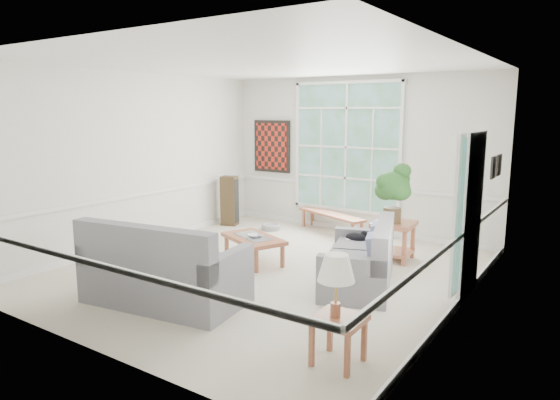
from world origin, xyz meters
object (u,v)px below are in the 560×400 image
object	(u,v)px
end_table	(393,241)
side_table	(338,340)
loveseat_right	(358,254)
coffee_table	(254,249)
loveseat_front	(165,261)

from	to	relation	value
end_table	side_table	bearing A→B (deg)	-76.94
loveseat_right	coffee_table	world-z (taller)	loveseat_right
loveseat_right	side_table	bearing A→B (deg)	-88.58
loveseat_front	loveseat_right	bearing A→B (deg)	38.22
loveseat_right	coffee_table	distance (m)	1.84
loveseat_right	coffee_table	size ratio (longest dim) A/B	1.50
loveseat_right	loveseat_front	bearing A→B (deg)	-152.04
loveseat_front	side_table	bearing A→B (deg)	-13.15
loveseat_front	side_table	world-z (taller)	loveseat_front
coffee_table	end_table	world-z (taller)	end_table
loveseat_front	coffee_table	size ratio (longest dim) A/B	1.77
loveseat_right	side_table	xyz separation A→B (m)	(0.75, -2.05, -0.21)
loveseat_front	coffee_table	bearing A→B (deg)	84.07
loveseat_right	end_table	distance (m)	1.43
loveseat_right	end_table	bearing A→B (deg)	73.29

